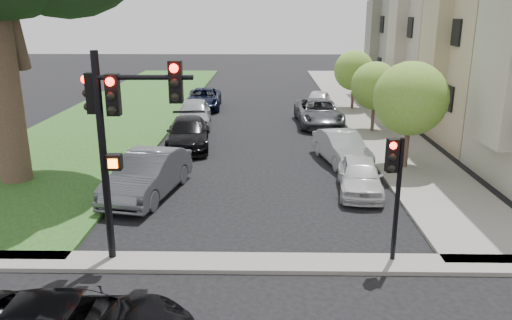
{
  "coord_description": "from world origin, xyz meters",
  "views": [
    {
      "loc": [
        0.26,
        -9.79,
        6.41
      ],
      "look_at": [
        0.0,
        5.0,
        2.0
      ],
      "focal_mm": 35.0,
      "sensor_mm": 36.0,
      "label": 1
    }
  ],
  "objects_px": {
    "car_parked_0": "(360,176)",
    "car_parked_6": "(188,133)",
    "small_tree_c": "(354,71)",
    "car_parked_7": "(194,113)",
    "car_parked_8": "(204,99)",
    "car_parked_2": "(319,112)",
    "traffic_signal_secondary": "(395,178)",
    "car_parked_1": "(342,147)",
    "car_parked_3": "(318,101)",
    "small_tree_b": "(375,86)",
    "traffic_signal_main": "(118,121)",
    "car_parked_5": "(148,175)",
    "small_tree_a": "(410,99)"
  },
  "relations": [
    {
      "from": "car_parked_0",
      "to": "car_parked_6",
      "type": "height_order",
      "value": "car_parked_6"
    },
    {
      "from": "small_tree_c",
      "to": "car_parked_7",
      "type": "bearing_deg",
      "value": -152.16
    },
    {
      "from": "car_parked_7",
      "to": "small_tree_c",
      "type": "bearing_deg",
      "value": 22.46
    },
    {
      "from": "car_parked_7",
      "to": "car_parked_8",
      "type": "xyz_separation_m",
      "value": [
        -0.12,
        5.61,
        -0.1
      ]
    },
    {
      "from": "car_parked_2",
      "to": "traffic_signal_secondary",
      "type": "bearing_deg",
      "value": -91.8
    },
    {
      "from": "car_parked_1",
      "to": "car_parked_8",
      "type": "bearing_deg",
      "value": 108.91
    },
    {
      "from": "car_parked_3",
      "to": "car_parked_8",
      "type": "bearing_deg",
      "value": -173.64
    },
    {
      "from": "small_tree_b",
      "to": "car_parked_2",
      "type": "distance_m",
      "value": 3.82
    },
    {
      "from": "car_parked_2",
      "to": "car_parked_7",
      "type": "height_order",
      "value": "car_parked_7"
    },
    {
      "from": "small_tree_c",
      "to": "traffic_signal_secondary",
      "type": "bearing_deg",
      "value": -96.99
    },
    {
      "from": "car_parked_1",
      "to": "car_parked_7",
      "type": "relative_size",
      "value": 0.91
    },
    {
      "from": "car_parked_1",
      "to": "car_parked_6",
      "type": "xyz_separation_m",
      "value": [
        -7.13,
        2.44,
        0.02
      ]
    },
    {
      "from": "traffic_signal_secondary",
      "to": "car_parked_6",
      "type": "height_order",
      "value": "traffic_signal_secondary"
    },
    {
      "from": "car_parked_3",
      "to": "car_parked_6",
      "type": "bearing_deg",
      "value": -115.88
    },
    {
      "from": "car_parked_0",
      "to": "car_parked_6",
      "type": "distance_m",
      "value": 9.55
    },
    {
      "from": "car_parked_0",
      "to": "car_parked_8",
      "type": "bearing_deg",
      "value": 120.91
    },
    {
      "from": "traffic_signal_main",
      "to": "car_parked_2",
      "type": "relative_size",
      "value": 1.03
    },
    {
      "from": "car_parked_3",
      "to": "car_parked_5",
      "type": "height_order",
      "value": "car_parked_5"
    },
    {
      "from": "traffic_signal_secondary",
      "to": "car_parked_7",
      "type": "distance_m",
      "value": 17.97
    },
    {
      "from": "car_parked_2",
      "to": "car_parked_8",
      "type": "bearing_deg",
      "value": 143.21
    },
    {
      "from": "traffic_signal_secondary",
      "to": "traffic_signal_main",
      "type": "bearing_deg",
      "value": 179.65
    },
    {
      "from": "traffic_signal_secondary",
      "to": "car_parked_1",
      "type": "xyz_separation_m",
      "value": [
        0.1,
        9.19,
        -1.7
      ]
    },
    {
      "from": "small_tree_b",
      "to": "car_parked_0",
      "type": "xyz_separation_m",
      "value": [
        -2.44,
        -9.58,
        -1.93
      ]
    },
    {
      "from": "car_parked_6",
      "to": "car_parked_5",
      "type": "bearing_deg",
      "value": -100.42
    },
    {
      "from": "small_tree_c",
      "to": "car_parked_1",
      "type": "relative_size",
      "value": 0.95
    },
    {
      "from": "small_tree_b",
      "to": "car_parked_5",
      "type": "relative_size",
      "value": 0.8
    },
    {
      "from": "car_parked_0",
      "to": "car_parked_1",
      "type": "bearing_deg",
      "value": 97.67
    },
    {
      "from": "car_parked_5",
      "to": "car_parked_3",
      "type": "bearing_deg",
      "value": 75.33
    },
    {
      "from": "car_parked_2",
      "to": "car_parked_8",
      "type": "distance_m",
      "value": 8.94
    },
    {
      "from": "car_parked_5",
      "to": "car_parked_8",
      "type": "height_order",
      "value": "car_parked_5"
    },
    {
      "from": "small_tree_a",
      "to": "car_parked_6",
      "type": "distance_m",
      "value": 10.5
    },
    {
      "from": "small_tree_b",
      "to": "small_tree_c",
      "type": "xyz_separation_m",
      "value": [
        0.0,
        6.62,
        0.07
      ]
    },
    {
      "from": "small_tree_a",
      "to": "car_parked_6",
      "type": "bearing_deg",
      "value": 160.84
    },
    {
      "from": "car_parked_3",
      "to": "car_parked_6",
      "type": "relative_size",
      "value": 0.79
    },
    {
      "from": "small_tree_a",
      "to": "traffic_signal_main",
      "type": "bearing_deg",
      "value": -139.3
    },
    {
      "from": "small_tree_c",
      "to": "traffic_signal_secondary",
      "type": "relative_size",
      "value": 1.16
    },
    {
      "from": "small_tree_c",
      "to": "car_parked_1",
      "type": "xyz_separation_m",
      "value": [
        -2.55,
        -12.41,
        -1.96
      ]
    },
    {
      "from": "small_tree_a",
      "to": "traffic_signal_main",
      "type": "relative_size",
      "value": 0.82
    },
    {
      "from": "small_tree_a",
      "to": "small_tree_b",
      "type": "height_order",
      "value": "small_tree_a"
    },
    {
      "from": "small_tree_a",
      "to": "small_tree_c",
      "type": "height_order",
      "value": "small_tree_a"
    },
    {
      "from": "car_parked_3",
      "to": "car_parked_7",
      "type": "height_order",
      "value": "car_parked_7"
    },
    {
      "from": "small_tree_c",
      "to": "car_parked_5",
      "type": "xyz_separation_m",
      "value": [
        -10.13,
        -16.67,
        -1.85
      ]
    },
    {
      "from": "traffic_signal_secondary",
      "to": "car_parked_1",
      "type": "height_order",
      "value": "traffic_signal_secondary"
    },
    {
      "from": "car_parked_8",
      "to": "car_parked_6",
      "type": "bearing_deg",
      "value": -90.19
    },
    {
      "from": "car_parked_3",
      "to": "car_parked_0",
      "type": "bearing_deg",
      "value": -78.87
    },
    {
      "from": "traffic_signal_main",
      "to": "car_parked_7",
      "type": "relative_size",
      "value": 1.2
    },
    {
      "from": "car_parked_7",
      "to": "traffic_signal_secondary",
      "type": "bearing_deg",
      "value": -71.11
    },
    {
      "from": "car_parked_2",
      "to": "car_parked_5",
      "type": "distance_m",
      "value": 14.02
    },
    {
      "from": "small_tree_b",
      "to": "car_parked_3",
      "type": "bearing_deg",
      "value": 110.61
    },
    {
      "from": "traffic_signal_main",
      "to": "car_parked_2",
      "type": "distance_m",
      "value": 18.39
    }
  ]
}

